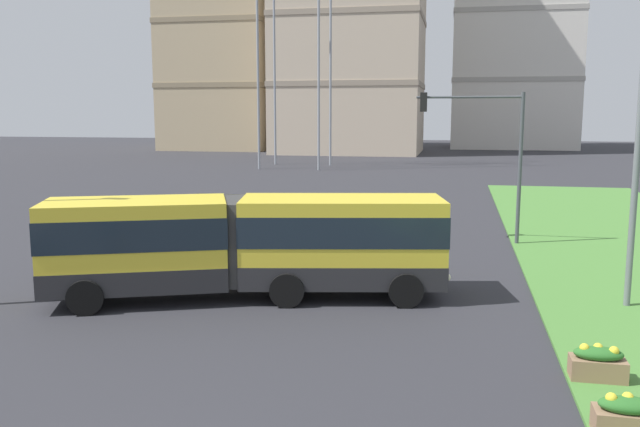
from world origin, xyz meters
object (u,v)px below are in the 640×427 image
at_px(streetlight_median, 639,125).
at_px(apartment_tower_centre, 516,18).
at_px(articulated_bus, 248,244).
at_px(traffic_light_far_right, 486,140).
at_px(flower_planter_1, 628,416).
at_px(flower_planter_2, 598,363).
at_px(car_maroon_sedan, 218,213).

relative_size(streetlight_median, apartment_tower_centre, 0.24).
relative_size(articulated_bus, streetlight_median, 1.26).
relative_size(traffic_light_far_right, streetlight_median, 0.67).
distance_m(streetlight_median, apartment_tower_centre, 91.12).
bearing_deg(traffic_light_far_right, flower_planter_1, -83.98).
bearing_deg(streetlight_median, traffic_light_far_right, 112.76).
relative_size(flower_planter_2, traffic_light_far_right, 0.17).
xyz_separation_m(flower_planter_1, flower_planter_2, (0.00, 2.48, 0.00)).
bearing_deg(car_maroon_sedan, flower_planter_2, -48.41).
relative_size(car_maroon_sedan, apartment_tower_centre, 0.11).
distance_m(traffic_light_far_right, streetlight_median, 9.61).
bearing_deg(flower_planter_1, flower_planter_2, 90.00).
relative_size(articulated_bus, traffic_light_far_right, 1.89).
xyz_separation_m(streetlight_median, apartment_tower_centre, (3.39, 89.84, 14.83)).
bearing_deg(flower_planter_1, apartment_tower_centre, 86.91).
distance_m(car_maroon_sedan, flower_planter_2, 21.32).
bearing_deg(car_maroon_sedan, apartment_tower_centre, 76.29).
xyz_separation_m(traffic_light_far_right, apartment_tower_centre, (7.10, 81.01, 15.64)).
xyz_separation_m(flower_planter_2, traffic_light_far_right, (-1.80, 14.62, 3.95)).
bearing_deg(streetlight_median, articulated_bus, -174.02).
height_order(flower_planter_2, streetlight_median, streetlight_median).
height_order(streetlight_median, apartment_tower_centre, apartment_tower_centre).
height_order(articulated_bus, apartment_tower_centre, apartment_tower_centre).
height_order(car_maroon_sedan, flower_planter_2, car_maroon_sedan).
distance_m(flower_planter_1, flower_planter_2, 2.48).
bearing_deg(articulated_bus, streetlight_median, 5.98).
distance_m(flower_planter_1, streetlight_median, 9.73).
bearing_deg(traffic_light_far_right, apartment_tower_centre, 84.99).
relative_size(traffic_light_far_right, apartment_tower_centre, 0.16).
distance_m(flower_planter_2, traffic_light_far_right, 15.25).
bearing_deg(traffic_light_far_right, streetlight_median, -67.24).
xyz_separation_m(car_maroon_sedan, apartment_tower_centre, (19.44, 79.69, 19.26)).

